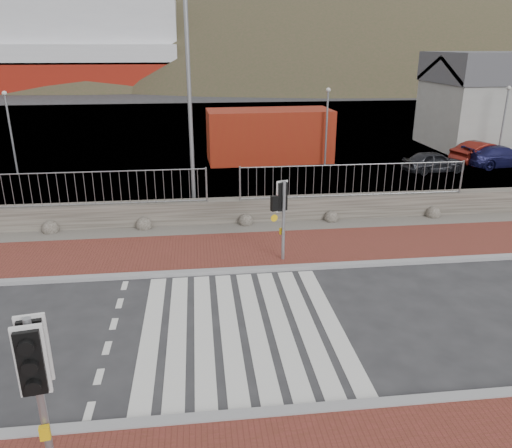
{
  "coord_description": "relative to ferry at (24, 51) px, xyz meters",
  "views": [
    {
      "loc": [
        -0.88,
        -10.1,
        6.22
      ],
      "look_at": [
        0.68,
        3.0,
        1.46
      ],
      "focal_mm": 35.0,
      "sensor_mm": 36.0,
      "label": 1
    }
  ],
  "objects": [
    {
      "name": "shipping_container",
      "position": [
        27.81,
        -50.39,
        -3.94
      ],
      "size": [
        6.93,
        3.09,
        2.85
      ],
      "primitive_type": "cube",
      "rotation": [
        0.0,
        0.0,
        0.04
      ],
      "color": "maroon",
      "rests_on": "ground"
    },
    {
      "name": "stone_wall",
      "position": [
        24.65,
        -60.6,
        -4.91
      ],
      "size": [
        40.0,
        0.6,
        0.9
      ],
      "primitive_type": "cube",
      "color": "#47423A",
      "rests_on": "ground"
    },
    {
      "name": "ground",
      "position": [
        24.65,
        -67.9,
        -5.36
      ],
      "size": [
        220.0,
        220.0,
        0.0
      ],
      "primitive_type": "plane",
      "color": "#28282B",
      "rests_on": "ground"
    },
    {
      "name": "water",
      "position": [
        24.65,
        -5.0,
        -5.36
      ],
      "size": [
        220.0,
        50.0,
        0.05
      ],
      "primitive_type": "cube",
      "color": "#3F4C54",
      "rests_on": "ground"
    },
    {
      "name": "zebra_crossing",
      "position": [
        24.65,
        -67.9,
        -5.36
      ],
      "size": [
        4.62,
        5.6,
        0.01
      ],
      "color": "silver",
      "rests_on": "ground"
    },
    {
      "name": "traffic_signal_near",
      "position": [
        21.46,
        -71.95,
        -3.32
      ],
      "size": [
        0.44,
        0.3,
        2.83
      ],
      "rotation": [
        0.0,
        0.0,
        0.16
      ],
      "color": "gray",
      "rests_on": "ground"
    },
    {
      "name": "railing",
      "position": [
        24.65,
        -60.75,
        -3.54
      ],
      "size": [
        18.07,
        0.07,
        1.22
      ],
      "color": "gray",
      "rests_on": "stone_wall"
    },
    {
      "name": "car_b",
      "position": [
        39.37,
        -52.61,
        -4.75
      ],
      "size": [
        3.95,
        2.39,
        1.23
      ],
      "primitive_type": "imported",
      "rotation": [
        0.0,
        0.0,
        1.88
      ],
      "color": "#5C130D",
      "rests_on": "ground"
    },
    {
      "name": "quay",
      "position": [
        24.65,
        -40.0,
        -5.36
      ],
      "size": [
        120.0,
        40.0,
        0.5
      ],
      "primitive_type": "cube",
      "color": "#4C4C4F",
      "rests_on": "ground"
    },
    {
      "name": "gravel_strip",
      "position": [
        24.65,
        -61.4,
        -5.33
      ],
      "size": [
        40.0,
        1.5,
        0.06
      ],
      "primitive_type": "cube",
      "color": "#59544C",
      "rests_on": "ground"
    },
    {
      "name": "streetlight",
      "position": [
        23.72,
        -59.83,
        -0.59
      ],
      "size": [
        1.79,
        0.49,
        8.49
      ],
      "rotation": [
        0.0,
        0.0,
        -0.17
      ],
      "color": "gray",
      "rests_on": "ground"
    },
    {
      "name": "hills_backdrop",
      "position": [
        31.4,
        20.0,
        -28.42
      ],
      "size": [
        254.0,
        90.0,
        100.0
      ],
      "color": "#353822",
      "rests_on": "ground"
    },
    {
      "name": "kerb_near",
      "position": [
        24.65,
        -70.9,
        -5.31
      ],
      "size": [
        40.0,
        0.25,
        0.12
      ],
      "primitive_type": "cube",
      "color": "gray",
      "rests_on": "ground"
    },
    {
      "name": "traffic_signal_far",
      "position": [
        26.2,
        -64.3,
        -3.54
      ],
      "size": [
        0.62,
        0.37,
        2.52
      ],
      "rotation": [
        0.0,
        0.0,
        3.48
      ],
      "color": "gray",
      "rests_on": "ground"
    },
    {
      "name": "car_a",
      "position": [
        35.81,
        -54.12,
        -4.81
      ],
      "size": [
        3.37,
        1.73,
        1.1
      ],
      "primitive_type": "imported",
      "rotation": [
        0.0,
        0.0,
        1.71
      ],
      "color": "black",
      "rests_on": "ground"
    },
    {
      "name": "sidewalk_far",
      "position": [
        24.65,
        -63.4,
        -5.32
      ],
      "size": [
        40.0,
        3.0,
        0.08
      ],
      "primitive_type": "cube",
      "color": "maroon",
      "rests_on": "ground"
    },
    {
      "name": "kerb_far",
      "position": [
        24.65,
        -64.9,
        -5.31
      ],
      "size": [
        40.0,
        0.25,
        0.12
      ],
      "primitive_type": "cube",
      "color": "gray",
      "rests_on": "ground"
    },
    {
      "name": "ferry",
      "position": [
        0.0,
        0.0,
        0.0
      ],
      "size": [
        50.0,
        16.0,
        20.0
      ],
      "color": "maroon",
      "rests_on": "ground"
    },
    {
      "name": "car_c",
      "position": [
        39.89,
        -53.38,
        -4.79
      ],
      "size": [
        4.11,
        2.02,
        1.15
      ],
      "primitive_type": "imported",
      "rotation": [
        0.0,
        0.0,
        1.68
      ],
      "color": "#161644",
      "rests_on": "ground"
    }
  ]
}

